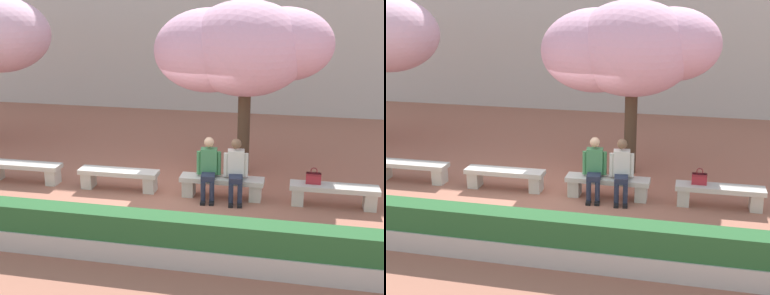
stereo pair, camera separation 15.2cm
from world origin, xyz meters
TOP-DOWN VIEW (x-y plane):
  - ground_plane at (0.00, 0.00)m, footprint 100.00×100.00m
  - stone_bench_west_end at (-3.42, 0.00)m, footprint 1.76×0.44m
  - stone_bench_near_west at (-1.14, 0.00)m, footprint 1.76×0.44m
  - stone_bench_center at (1.14, 0.00)m, footprint 1.76×0.44m
  - stone_bench_near_east at (3.42, 0.00)m, footprint 1.76×0.44m
  - person_seated_left at (0.86, -0.05)m, footprint 0.51×0.71m
  - person_seated_right at (1.43, -0.05)m, footprint 0.51×0.72m
  - handbag at (3.00, 0.03)m, footprint 0.30×0.15m
  - cherry_tree_main at (1.26, 1.85)m, footprint 4.11×2.89m
  - planter_hedge_foreground at (0.00, -2.95)m, footprint 12.96×0.50m

SIDE VIEW (x-z plane):
  - ground_plane at x=0.00m, z-range 0.00..0.00m
  - stone_bench_west_end at x=-3.42m, z-range 0.08..0.53m
  - stone_bench_near_west at x=-1.14m, z-range 0.08..0.53m
  - stone_bench_center at x=1.14m, z-range 0.08..0.53m
  - stone_bench_near_east at x=3.42m, z-range 0.08..0.53m
  - planter_hedge_foreground at x=0.00m, z-range -0.01..0.79m
  - handbag at x=3.00m, z-range 0.41..0.75m
  - person_seated_left at x=0.86m, z-range 0.05..1.34m
  - person_seated_right at x=1.43m, z-range 0.05..1.34m
  - cherry_tree_main at x=1.26m, z-range 0.92..4.95m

